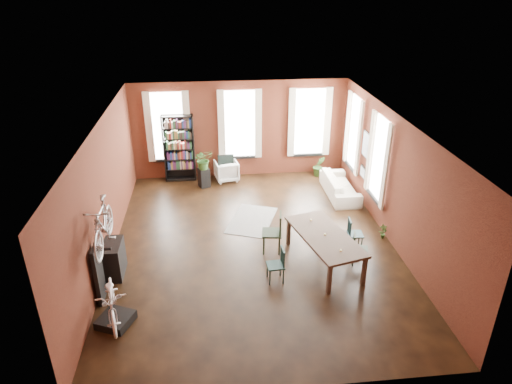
{
  "coord_description": "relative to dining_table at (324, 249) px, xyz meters",
  "views": [
    {
      "loc": [
        -0.99,
        -9.82,
        6.26
      ],
      "look_at": [
        0.12,
        0.6,
        1.19
      ],
      "focal_mm": 32.0,
      "sensor_mm": 36.0,
      "label": 1
    }
  ],
  "objects": [
    {
      "name": "plant_on_stand",
      "position": [
        -2.78,
        4.59,
        0.5
      ],
      "size": [
        0.77,
        0.81,
        0.51
      ],
      "primitive_type": "imported",
      "rotation": [
        0.0,
        0.0,
        0.35
      ],
      "color": "#2E5823",
      "rests_on": "plant_stand"
    },
    {
      "name": "dining_chair_c",
      "position": [
        0.84,
        -0.1,
        0.0
      ],
      "size": [
        0.45,
        0.45,
        0.78
      ],
      "primitive_type": "cube",
      "rotation": [
        0.0,
        0.0,
        1.29
      ],
      "color": "black",
      "rests_on": "ground"
    },
    {
      "name": "dining_chair_d",
      "position": [
        0.93,
        0.57,
        0.01
      ],
      "size": [
        0.4,
        0.4,
        0.8
      ],
      "primitive_type": "cube",
      "rotation": [
        0.0,
        0.0,
        1.48
      ],
      "color": "#1A3639",
      "rests_on": "ground"
    },
    {
      "name": "striped_rug",
      "position": [
        -1.48,
        2.24,
        -0.38
      ],
      "size": [
        1.65,
        2.03,
        0.01
      ],
      "primitive_type": "cube",
      "rotation": [
        0.0,
        0.0,
        -0.36
      ],
      "color": "black",
      "rests_on": "ground"
    },
    {
      "name": "plant_by_sofa",
      "position": [
        1.07,
        5.09,
        -0.23
      ],
      "size": [
        0.4,
        0.72,
        0.32
      ],
      "primitive_type": "imported",
      "rotation": [
        0.0,
        0.0,
        0.0
      ],
      "color": "#305823",
      "rests_on": "ground"
    },
    {
      "name": "plant_small",
      "position": [
        1.81,
        0.95,
        -0.32
      ],
      "size": [
        0.27,
        0.42,
        0.14
      ],
      "primitive_type": "imported",
      "rotation": [
        0.0,
        0.0,
        0.17
      ],
      "color": "#365E25",
      "rests_on": "ground"
    },
    {
      "name": "bike_wall_rack",
      "position": [
        -4.96,
        -0.82,
        0.26
      ],
      "size": [
        0.16,
        0.6,
        1.3
      ],
      "primitive_type": "cube",
      "color": "black",
      "rests_on": "ground"
    },
    {
      "name": "bookshelf",
      "position": [
        -3.56,
        5.28,
        0.71
      ],
      "size": [
        1.0,
        0.32,
        2.2
      ],
      "primitive_type": "cube",
      "color": "black",
      "rests_on": "ground"
    },
    {
      "name": "dining_chair_a",
      "position": [
        -1.23,
        -0.55,
        0.02
      ],
      "size": [
        0.4,
        0.4,
        0.81
      ],
      "primitive_type": "cube",
      "rotation": [
        0.0,
        0.0,
        -1.51
      ],
      "color": "#183634",
      "rests_on": "ground"
    },
    {
      "name": "console_table",
      "position": [
        -4.84,
        0.08,
        0.01
      ],
      "size": [
        0.4,
        0.8,
        0.8
      ],
      "primitive_type": "cube",
      "color": "black",
      "rests_on": "ground"
    },
    {
      "name": "bicycle_floor",
      "position": [
        -4.55,
        -1.63,
        0.57
      ],
      "size": [
        0.72,
        0.93,
        1.57
      ],
      "primitive_type": "imported",
      "rotation": [
        0.0,
        0.0,
        0.22
      ],
      "color": "silver",
      "rests_on": "bike_trainer"
    },
    {
      "name": "room",
      "position": [
        -1.31,
        1.6,
        1.75
      ],
      "size": [
        9.0,
        9.04,
        3.22
      ],
      "color": "black",
      "rests_on": "ground"
    },
    {
      "name": "plant_stand",
      "position": [
        -2.79,
        4.63,
        -0.07
      ],
      "size": [
        0.41,
        0.41,
        0.63
      ],
      "primitive_type": "cube",
      "rotation": [
        0.0,
        0.0,
        0.39
      ],
      "color": "black",
      "rests_on": "ground"
    },
    {
      "name": "white_armchair",
      "position": [
        -2.05,
        5.08,
        -0.02
      ],
      "size": [
        0.83,
        0.79,
        0.74
      ],
      "primitive_type": "imported",
      "rotation": [
        0.0,
        0.0,
        3.33
      ],
      "color": "silver",
      "rests_on": "ground"
    },
    {
      "name": "bike_trainer",
      "position": [
        -4.55,
        -1.61,
        -0.3
      ],
      "size": [
        0.8,
        0.8,
        0.18
      ],
      "primitive_type": "cube",
      "rotation": [
        0.0,
        0.0,
        -0.42
      ],
      "color": "black",
      "rests_on": "ground"
    },
    {
      "name": "bicycle_hung",
      "position": [
        -4.71,
        -0.82,
        1.75
      ],
      "size": [
        0.47,
        1.0,
        1.66
      ],
      "primitive_type": "imported",
      "color": "#A5A8AD",
      "rests_on": "bike_wall_rack"
    },
    {
      "name": "dining_chair_b",
      "position": [
        -1.14,
        0.67,
        0.12
      ],
      "size": [
        0.54,
        0.54,
        1.02
      ],
      "primitive_type": "cube",
      "rotation": [
        0.0,
        0.0,
        -1.72
      ],
      "color": "black",
      "rests_on": "ground"
    },
    {
      "name": "dining_table",
      "position": [
        0.0,
        0.0,
        0.0
      ],
      "size": [
        1.57,
        2.45,
        0.77
      ],
      "primitive_type": "cube",
      "rotation": [
        0.0,
        0.0,
        0.26
      ],
      "color": "#4C392D",
      "rests_on": "ground"
    },
    {
      "name": "cream_sofa",
      "position": [
        1.39,
        3.58,
        0.02
      ],
      "size": [
        0.61,
        2.08,
        0.81
      ],
      "primitive_type": "imported",
      "rotation": [
        0.0,
        0.0,
        1.57
      ],
      "color": "beige",
      "rests_on": "ground"
    }
  ]
}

